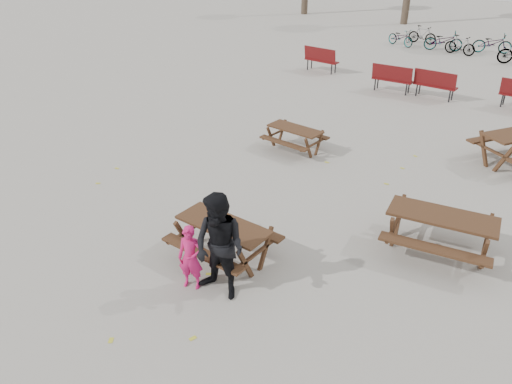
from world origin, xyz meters
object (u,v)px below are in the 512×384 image
Objects in this scene: food_tray at (227,230)px; picnic_table_north at (295,139)px; picnic_table_east at (439,234)px; main_picnic_table at (223,232)px; soda_bottle at (210,219)px; adult at (220,247)px; child at (191,258)px.

food_tray reaches higher than picnic_table_north.
picnic_table_east is at bearing 43.37° from food_tray.
soda_bottle is at bearing -152.07° from main_picnic_table.
adult is at bearing -39.75° from soda_bottle.
adult is 1.26× the size of picnic_table_north.
soda_bottle is 0.93m from child.
child is 0.63× the size of adult.
picnic_table_east is at bearing 39.71° from main_picnic_table.
soda_bottle is at bearing -151.44° from picnic_table_east.
picnic_table_north is at bearing 106.33° from soda_bottle.
child is at bearing -99.41° from food_tray.
picnic_table_north is (-4.88, 2.45, -0.09)m from picnic_table_east.
adult is 4.29m from picnic_table_east.
soda_bottle is (-0.44, 0.04, 0.05)m from food_tray.
picnic_table_east is 5.46m from picnic_table_north.
picnic_table_north is at bearing 142.84° from picnic_table_east.
child is at bearing -141.04° from picnic_table_east.
picnic_table_east is at bearing 51.48° from adult.
food_tray is 5.59m from picnic_table_north.
adult is (0.40, -0.66, 0.17)m from food_tray.
child reaches higher than picnic_table_east.
picnic_table_north is (-1.82, 6.03, -0.28)m from child.
main_picnic_table is at bearing 145.61° from food_tray.
main_picnic_table is 10.00× the size of food_tray.
food_tray is 0.79m from adult.
soda_bottle reaches higher than main_picnic_table.
picnic_table_east is (3.06, 3.58, -0.18)m from child.
adult is at bearing -52.47° from main_picnic_table.
adult reaches higher than main_picnic_table.
soda_bottle is 4.35m from picnic_table_east.
picnic_table_east is (2.53, 3.43, -0.54)m from adult.
main_picnic_table is 1.18× the size of picnic_table_north.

